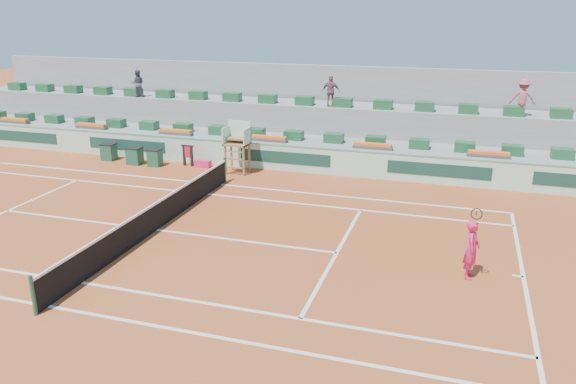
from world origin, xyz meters
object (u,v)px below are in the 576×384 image
(tennis_player, at_px, (472,249))
(umpire_chair, at_px, (238,140))
(drink_cooler_a, at_px, (155,158))
(player_bag, at_px, (203,164))

(tennis_player, bearing_deg, umpire_chair, 142.48)
(drink_cooler_a, bearing_deg, umpire_chair, 2.61)
(player_bag, bearing_deg, umpire_chair, -8.53)
(player_bag, height_order, drink_cooler_a, drink_cooler_a)
(umpire_chair, xyz_separation_m, drink_cooler_a, (-4.28, -0.20, -1.12))
(drink_cooler_a, bearing_deg, tennis_player, -27.94)
(umpire_chair, relative_size, tennis_player, 1.05)
(drink_cooler_a, distance_m, tennis_player, 16.61)
(umpire_chair, xyz_separation_m, tennis_player, (10.38, -7.97, -0.67))
(tennis_player, bearing_deg, player_bag, 146.22)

